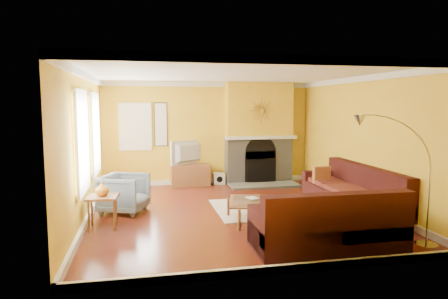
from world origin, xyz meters
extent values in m
cube|color=maroon|center=(0.00, 0.00, -0.01)|extent=(5.50, 6.00, 0.02)
cube|color=white|center=(0.00, 0.00, 2.71)|extent=(5.50, 6.00, 0.02)
cube|color=yellow|center=(0.00, 3.01, 1.35)|extent=(5.50, 0.02, 2.70)
cube|color=yellow|center=(0.00, -3.01, 1.35)|extent=(5.50, 0.02, 2.70)
cube|color=yellow|center=(-2.76, 0.00, 1.35)|extent=(0.02, 6.00, 2.70)
cube|color=yellow|center=(2.76, 0.00, 1.35)|extent=(0.02, 6.00, 2.70)
cube|color=white|center=(-2.72, 1.30, 1.50)|extent=(0.06, 1.22, 1.72)
cube|color=white|center=(-2.72, -0.60, 1.50)|extent=(0.06, 1.22, 1.72)
cube|color=white|center=(-1.90, 2.96, 1.55)|extent=(0.82, 0.06, 1.22)
cube|color=white|center=(-1.25, 2.97, 1.60)|extent=(0.34, 0.04, 1.14)
cube|color=white|center=(1.35, 2.56, 1.25)|extent=(1.92, 0.22, 0.08)
cube|color=gray|center=(1.35, 2.25, 0.03)|extent=(1.80, 0.70, 0.06)
cube|color=beige|center=(0.89, 0.12, 0.01)|extent=(2.40, 1.80, 0.02)
cube|color=brown|center=(-0.51, 2.78, 0.28)|extent=(1.01, 0.45, 0.55)
imported|color=black|center=(-0.51, 2.78, 0.87)|extent=(0.99, 0.70, 0.63)
cube|color=white|center=(0.25, 2.82, 0.15)|extent=(0.30, 0.30, 0.30)
imported|color=slate|center=(-2.10, 0.39, 0.38)|extent=(1.07, 1.06, 0.76)
imported|color=orange|center=(-2.41, -0.56, 0.69)|extent=(0.31, 0.31, 0.25)
imported|color=white|center=(0.15, -0.63, 0.40)|extent=(0.24, 0.28, 0.02)
camera|label=1|loc=(-1.71, -7.52, 2.11)|focal=32.00mm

